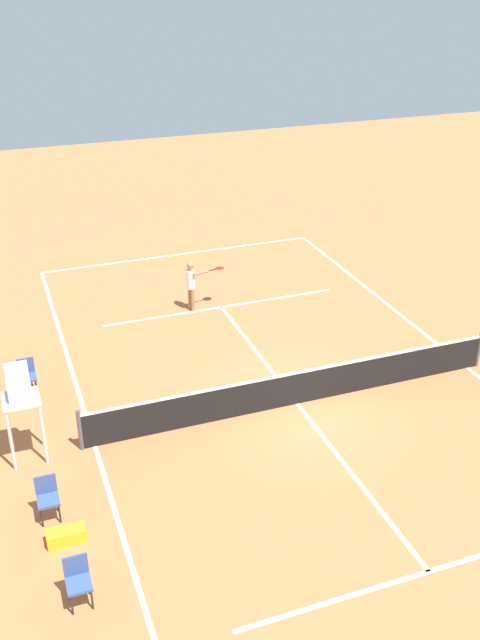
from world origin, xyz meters
The scene contains 10 objects.
ground_plane centered at (0.00, 0.00, 0.00)m, with size 60.00×60.00×0.00m, color #C66B3D.
court_lines centered at (0.00, 0.00, 0.00)m, with size 10.47×21.88×0.01m.
tennis_net centered at (0.00, 0.00, 0.50)m, with size 11.07×0.10×1.07m.
player_serving centered at (0.92, -6.14, 0.99)m, with size 1.30×0.45×1.66m.
tennis_ball centered at (1.02, -5.10, 0.03)m, with size 0.07×0.07×0.07m, color #CCE033.
umpire_chair centered at (6.65, -0.13, 1.61)m, with size 0.80×0.80×2.41m.
courtside_chair_near centered at (6.46, 2.03, 0.53)m, with size 0.44×0.46×0.95m.
courtside_chair_mid centered at (6.39, -2.94, 0.53)m, with size 0.44×0.46×0.95m.
courtside_chair_far centered at (6.22, 4.42, 0.53)m, with size 0.44×0.46×0.95m.
equipment_bag centered at (6.24, 2.87, 0.15)m, with size 0.76×0.32×0.30m, color yellow.
Camera 1 is at (6.71, 13.99, 10.34)m, focal length 40.42 mm.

